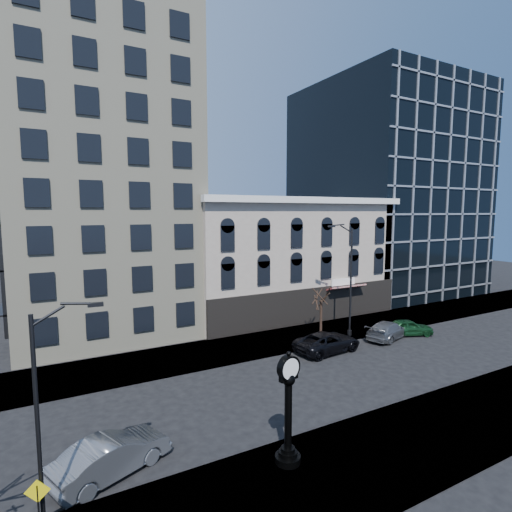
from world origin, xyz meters
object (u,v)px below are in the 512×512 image
warning_sign (38,501)px  car_near_b (112,456)px  street_clock (288,413)px  street_lamp_near (55,360)px

warning_sign → car_near_b: warning_sign is taller
street_clock → car_near_b: street_clock is taller
street_lamp_near → car_near_b: (1.98, 2.75, -5.50)m
car_near_b → street_clock: bearing=-135.8°
warning_sign → car_near_b: size_ratio=0.48×
warning_sign → car_near_b: bearing=60.5°
street_lamp_near → warning_sign: (-0.72, -0.20, -4.56)m
warning_sign → car_near_b: 4.10m
street_clock → street_lamp_near: street_lamp_near is taller
warning_sign → car_near_b: (2.70, 2.95, -0.94)m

